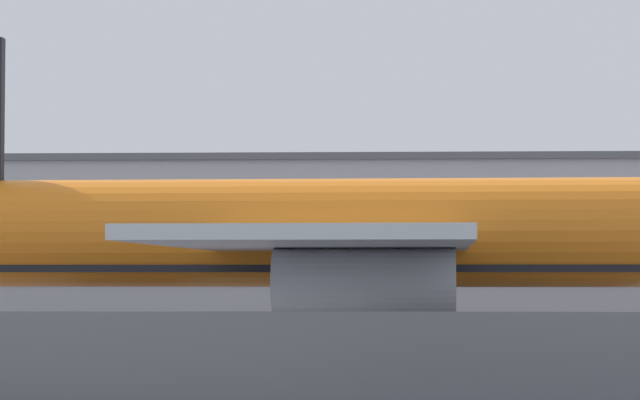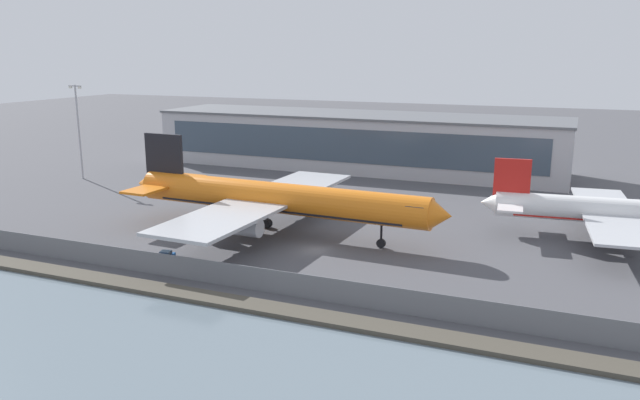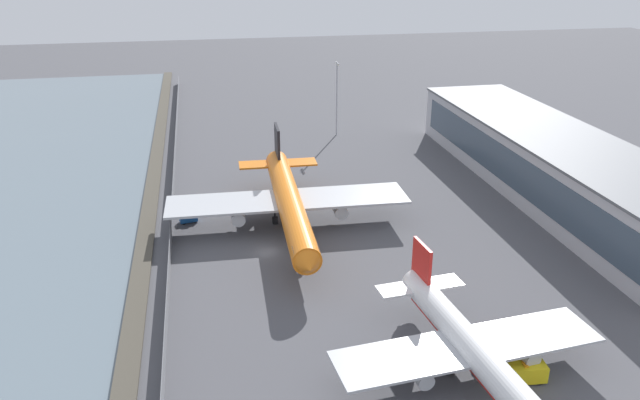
{
  "view_description": "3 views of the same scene",
  "coord_description": "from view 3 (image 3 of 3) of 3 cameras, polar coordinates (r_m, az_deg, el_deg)",
  "views": [
    {
      "loc": [
        -8.42,
        -57.22,
        3.78
      ],
      "look_at": [
        -11.48,
        6.53,
        6.9
      ],
      "focal_mm": 85.0,
      "sensor_mm": 36.0,
      "label": 1
    },
    {
      "loc": [
        31.33,
        -73.98,
        26.04
      ],
      "look_at": [
        -3.02,
        8.66,
        4.83
      ],
      "focal_mm": 35.0,
      "sensor_mm": 36.0,
      "label": 2
    },
    {
      "loc": [
        93.49,
        -9.52,
        48.66
      ],
      "look_at": [
        -7.85,
        10.58,
        5.53
      ],
      "focal_mm": 35.0,
      "sensor_mm": 36.0,
      "label": 3
    }
  ],
  "objects": [
    {
      "name": "apron_light_mast_apron_west",
      "position": [
        166.62,
        1.54,
        9.62
      ],
      "size": [
        3.2,
        0.4,
        19.64
      ],
      "color": "#A8A8AD",
      "rests_on": "ground"
    },
    {
      "name": "terminal_building",
      "position": [
        136.56,
        20.58,
        3.08
      ],
      "size": [
        93.24,
        21.36,
        12.47
      ],
      "color": "#B2B2B7",
      "rests_on": "ground"
    },
    {
      "name": "baggage_tug",
      "position": [
        118.71,
        -11.92,
        -1.64
      ],
      "size": [
        2.23,
        3.46,
        1.8
      ],
      "color": "#19519E",
      "rests_on": "ground"
    },
    {
      "name": "cargo_jet_orange",
      "position": [
        112.25,
        -2.88,
        -0.11
      ],
      "size": [
        51.07,
        44.08,
        13.84
      ],
      "color": "orange",
      "rests_on": "ground"
    },
    {
      "name": "ground_plane",
      "position": [
        105.82,
        -4.82,
        -4.8
      ],
      "size": [
        500.0,
        500.0,
        0.0
      ],
      "primitive_type": "plane",
      "color": "#4C4C51"
    },
    {
      "name": "passenger_jet_white_red",
      "position": [
        77.22,
        13.83,
        -13.18
      ],
      "size": [
        38.87,
        33.57,
        11.23
      ],
      "color": "white",
      "rests_on": "ground"
    },
    {
      "name": "perimeter_fence",
      "position": [
        104.96,
        -13.57,
        -4.81
      ],
      "size": [
        280.0,
        0.1,
        2.75
      ],
      "color": "slate",
      "rests_on": "ground"
    },
    {
      "name": "shoreline_seawall",
      "position": [
        105.85,
        -15.95,
        -5.51
      ],
      "size": [
        320.0,
        3.0,
        0.5
      ],
      "color": "#474238",
      "rests_on": "ground"
    },
    {
      "name": "ops_van",
      "position": [
        80.41,
        18.06,
        -14.76
      ],
      "size": [
        2.52,
        5.35,
        2.48
      ],
      "color": "yellow",
      "rests_on": "ground"
    }
  ]
}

